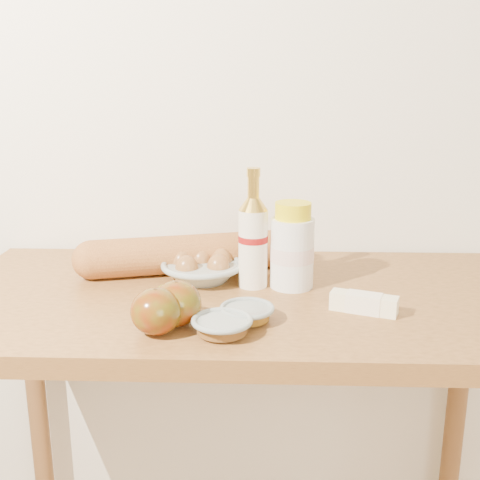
% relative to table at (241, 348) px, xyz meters
% --- Properties ---
extents(back_wall, '(3.50, 0.02, 2.60)m').
position_rel_table_xyz_m(back_wall, '(0.00, 0.33, 0.52)').
color(back_wall, white).
rests_on(back_wall, ground).
extents(table, '(1.20, 0.60, 0.90)m').
position_rel_table_xyz_m(table, '(0.00, 0.00, 0.00)').
color(table, '#A06B33').
rests_on(table, ground).
extents(bourbon_bottle, '(0.07, 0.07, 0.25)m').
position_rel_table_xyz_m(bourbon_bottle, '(0.02, 0.04, 0.22)').
color(bourbon_bottle, '#F2E7CD').
rests_on(bourbon_bottle, table).
extents(cream_bottle, '(0.10, 0.10, 0.18)m').
position_rel_table_xyz_m(cream_bottle, '(0.11, 0.04, 0.21)').
color(cream_bottle, white).
rests_on(cream_bottle, table).
extents(egg_bowl, '(0.20, 0.20, 0.06)m').
position_rel_table_xyz_m(egg_bowl, '(-0.09, 0.08, 0.15)').
color(egg_bowl, '#97A5A0').
rests_on(egg_bowl, table).
extents(baguette, '(0.52, 0.21, 0.09)m').
position_rel_table_xyz_m(baguette, '(-0.12, 0.13, 0.17)').
color(baguette, '#BA7538').
rests_on(baguette, table).
extents(apple_yellowgreen, '(0.10, 0.10, 0.07)m').
position_rel_table_xyz_m(apple_yellowgreen, '(-0.12, -0.14, 0.16)').
color(apple_yellowgreen, '#A49820').
rests_on(apple_yellowgreen, table).
extents(apple_redgreen_front, '(0.11, 0.11, 0.08)m').
position_rel_table_xyz_m(apple_redgreen_front, '(-0.11, -0.16, 0.16)').
color(apple_redgreen_front, maroon).
rests_on(apple_redgreen_front, table).
extents(apple_redgreen_right, '(0.08, 0.08, 0.06)m').
position_rel_table_xyz_m(apple_redgreen_right, '(-0.11, -0.17, 0.16)').
color(apple_redgreen_right, maroon).
rests_on(apple_redgreen_right, table).
extents(sugar_bowl, '(0.13, 0.13, 0.03)m').
position_rel_table_xyz_m(sugar_bowl, '(-0.02, -0.20, 0.14)').
color(sugar_bowl, gray).
rests_on(sugar_bowl, table).
extents(syrup_bowl, '(0.13, 0.13, 0.03)m').
position_rel_table_xyz_m(syrup_bowl, '(0.02, -0.14, 0.14)').
color(syrup_bowl, gray).
rests_on(syrup_bowl, table).
extents(butter_stick, '(0.13, 0.08, 0.04)m').
position_rel_table_xyz_m(butter_stick, '(0.23, -0.09, 0.14)').
color(butter_stick, '#FFF5C5').
rests_on(butter_stick, table).
extents(apple_extra, '(0.11, 0.11, 0.08)m').
position_rel_table_xyz_m(apple_extra, '(-0.14, -0.20, 0.16)').
color(apple_extra, maroon).
rests_on(apple_extra, table).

